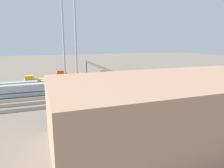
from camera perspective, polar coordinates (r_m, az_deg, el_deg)
name	(u,v)px	position (r m, az deg, el deg)	size (l,w,h in m)	color
ground_plane	(88,89)	(76.51, -6.84, -1.41)	(400.00, 400.00, 0.00)	#756B5B
track_bed_0	(79,80)	(93.25, -9.33, 0.99)	(140.00, 2.80, 0.12)	#3D3833
track_bed_1	(81,83)	(88.44, -8.72, 0.41)	(140.00, 2.80, 0.12)	#4C443D
track_bed_2	(84,85)	(83.64, -8.03, -0.24)	(140.00, 2.80, 0.12)	#4C443D
track_bed_3	(86,87)	(78.87, -7.26, -0.96)	(140.00, 2.80, 0.12)	#3D3833
track_bed_4	(89,90)	(74.13, -6.39, -1.79)	(140.00, 2.80, 0.12)	#3D3833
track_bed_5	(93,94)	(69.43, -5.40, -2.72)	(140.00, 2.80, 0.12)	#4C443D
track_bed_6	(97,97)	(64.78, -4.27, -3.78)	(140.00, 2.80, 0.12)	#3D3833
track_bed_7	(102,102)	(60.17, -2.96, -5.01)	(140.00, 2.80, 0.12)	#3D3833
train_on_track_0	(67,77)	(92.05, -12.72, 2.04)	(10.00, 3.00, 5.00)	#D85914
train_on_track_3	(104,81)	(80.31, -2.30, 0.79)	(95.60, 3.00, 3.80)	#B7BABF
train_on_track_1	(110,76)	(91.48, -0.65, 2.28)	(10.00, 3.00, 5.00)	gold
train_on_track_4	(48,88)	(71.79, -17.66, -1.17)	(47.20, 3.06, 3.80)	#B7BABF
train_on_track_2	(38,83)	(81.51, -20.31, 0.31)	(10.00, 3.00, 5.00)	gold
light_mast_1	(76,34)	(53.52, -10.28, 13.65)	(2.80, 0.70, 30.95)	#9EA0A5
light_mast_3	(63,30)	(51.50, -13.71, 14.54)	(2.80, 0.70, 32.58)	#9EA0A5
signal_gantry	(98,68)	(76.13, -3.95, 4.51)	(0.70, 40.00, 8.80)	#4C4742
maintenance_shed	(175,109)	(38.45, 17.43, -6.68)	(43.79, 21.96, 11.45)	tan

